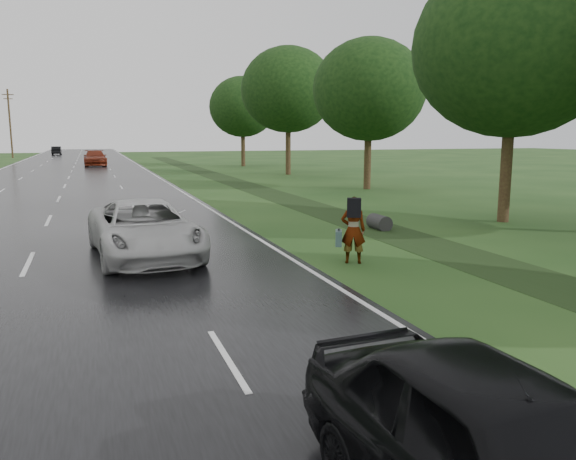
{
  "coord_description": "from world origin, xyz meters",
  "views": [
    {
      "loc": [
        1.71,
        -7.91,
        3.39
      ],
      "look_at": [
        5.78,
        3.72,
        1.3
      ],
      "focal_mm": 35.0,
      "sensor_mm": 36.0,
      "label": 1
    }
  ],
  "objects": [
    {
      "name": "white_pickup",
      "position": [
        3.0,
        7.77,
        0.82
      ],
      "size": [
        3.03,
        5.83,
        1.57
      ],
      "primitive_type": "imported",
      "rotation": [
        0.0,
        0.0,
        0.08
      ],
      "color": "#BBBBBB",
      "rests_on": "road"
    },
    {
      "name": "dark_sedan",
      "position": [
        4.7,
        -4.57,
        0.81
      ],
      "size": [
        2.08,
        4.64,
        1.55
      ],
      "primitive_type": "imported",
      "rotation": [
        0.0,
        0.0,
        0.06
      ],
      "color": "black",
      "rests_on": "road"
    },
    {
      "name": "tree_east_c",
      "position": [
        18.2,
        24.0,
        6.14
      ],
      "size": [
        7.0,
        7.0,
        9.29
      ],
      "color": "#372116",
      "rests_on": "ground"
    },
    {
      "name": "pedestrian",
      "position": [
        8.17,
        5.38,
        0.93
      ],
      "size": [
        0.88,
        0.92,
        1.79
      ],
      "rotation": [
        0.0,
        0.0,
        2.72
      ],
      "color": "#A5998C",
      "rests_on": "ground"
    },
    {
      "name": "drainage_ditch",
      "position": [
        11.5,
        18.71,
        0.04
      ],
      "size": [
        2.2,
        120.0,
        0.56
      ],
      "color": "#1D3213",
      "rests_on": "ground"
    },
    {
      "name": "tree_east_f",
      "position": [
        17.5,
        52.0,
        6.37
      ],
      "size": [
        7.2,
        7.2,
        9.62
      ],
      "color": "#372116",
      "rests_on": "ground"
    },
    {
      "name": "tree_east_b",
      "position": [
        17.0,
        10.0,
        6.68
      ],
      "size": [
        7.6,
        7.6,
        10.11
      ],
      "color": "#372116",
      "rests_on": "ground"
    },
    {
      "name": "far_car_dark",
      "position": [
        -3.68,
        96.22,
        0.74
      ],
      "size": [
        1.52,
        4.29,
        1.41
      ],
      "primitive_type": "imported",
      "rotation": [
        0.0,
        0.0,
        3.15
      ],
      "color": "black",
      "rests_on": "road"
    },
    {
      "name": "edge_stripe_east",
      "position": [
        6.75,
        45.0,
        0.04
      ],
      "size": [
        0.12,
        180.0,
        0.01
      ],
      "primitive_type": "cube",
      "color": "silver",
      "rests_on": "road"
    },
    {
      "name": "tree_east_d",
      "position": [
        17.8,
        38.0,
        7.15
      ],
      "size": [
        8.0,
        8.0,
        10.76
      ],
      "color": "#372116",
      "rests_on": "ground"
    },
    {
      "name": "utility_pole_distant",
      "position": [
        -9.2,
        85.0,
        5.2
      ],
      "size": [
        1.6,
        0.26,
        10.0
      ],
      "color": "#372116",
      "rests_on": "ground"
    },
    {
      "name": "road",
      "position": [
        0.0,
        45.0,
        0.02
      ],
      "size": [
        14.0,
        180.0,
        0.04
      ],
      "primitive_type": "cube",
      "color": "black",
      "rests_on": "ground"
    },
    {
      "name": "far_car_red",
      "position": [
        2.2,
        57.56,
        0.89
      ],
      "size": [
        2.45,
        5.86,
        1.69
      ],
      "primitive_type": "imported",
      "rotation": [
        0.0,
        0.0,
        0.01
      ],
      "color": "#651C0B",
      "rests_on": "road"
    },
    {
      "name": "center_line",
      "position": [
        0.0,
        45.0,
        0.04
      ],
      "size": [
        0.12,
        180.0,
        0.01
      ],
      "primitive_type": "cube",
      "color": "silver",
      "rests_on": "road"
    }
  ]
}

